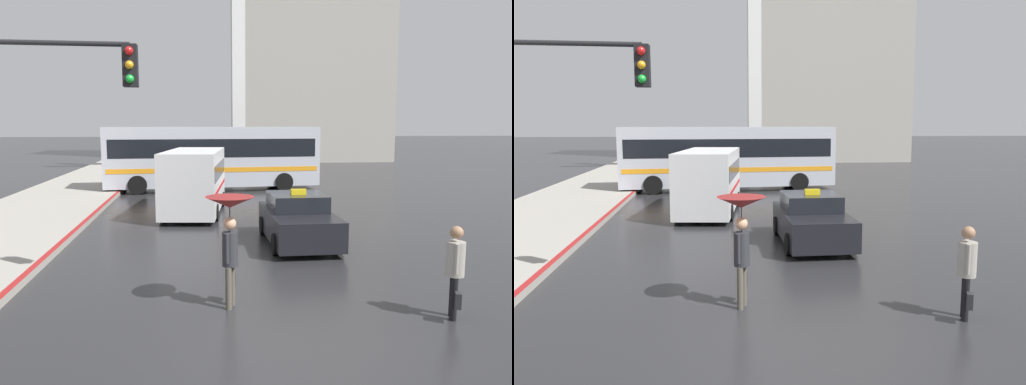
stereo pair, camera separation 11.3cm
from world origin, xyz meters
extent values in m
plane|color=#262628|center=(0.00, 0.00, 0.00)|extent=(300.00, 300.00, 0.00)
cube|color=black|center=(1.60, 7.19, 0.57)|extent=(1.80, 4.00, 0.81)
cube|color=black|center=(1.60, 7.39, 1.22)|extent=(1.58, 1.80, 0.48)
cylinder|color=black|center=(2.45, 5.95, 0.30)|extent=(0.20, 0.60, 0.60)
cylinder|color=black|center=(0.74, 5.95, 0.30)|extent=(0.20, 0.60, 0.60)
cylinder|color=black|center=(2.45, 8.43, 0.30)|extent=(0.20, 0.60, 0.60)
cylinder|color=black|center=(0.74, 8.43, 0.30)|extent=(0.20, 0.60, 0.60)
cube|color=yellow|center=(1.60, 7.19, 1.54)|extent=(0.44, 0.16, 0.16)
cube|color=silver|center=(-1.39, 12.73, 1.33)|extent=(2.67, 5.78, 2.32)
cube|color=black|center=(-1.39, 12.73, 1.74)|extent=(2.64, 5.34, 0.60)
cube|color=red|center=(-1.39, 12.73, 1.04)|extent=(2.67, 5.56, 0.14)
cylinder|color=black|center=(-0.65, 10.96, 0.32)|extent=(0.28, 0.65, 0.63)
cylinder|color=black|center=(-2.54, 11.19, 0.32)|extent=(0.28, 0.65, 0.63)
cylinder|color=black|center=(-0.24, 14.27, 0.32)|extent=(0.28, 0.65, 0.63)
cylinder|color=black|center=(-2.12, 14.51, 0.32)|extent=(0.28, 0.65, 0.63)
cube|color=#B2B7C1|center=(-0.40, 19.94, 1.81)|extent=(11.37, 3.26, 3.10)
cube|color=black|center=(-0.40, 19.94, 2.29)|extent=(10.81, 3.25, 0.94)
cube|color=orange|center=(-0.40, 19.94, 1.18)|extent=(11.04, 3.27, 0.24)
cylinder|color=black|center=(-4.23, 18.48, 0.48)|extent=(0.98, 0.35, 0.96)
cylinder|color=black|center=(-4.40, 20.87, 0.48)|extent=(0.98, 0.35, 0.96)
cylinder|color=black|center=(3.33, 19.00, 0.48)|extent=(0.98, 0.35, 0.96)
cylinder|color=black|center=(3.16, 21.39, 0.48)|extent=(0.98, 0.35, 0.96)
cylinder|color=#4C473D|center=(-0.80, 2.14, 0.41)|extent=(0.16, 0.16, 0.82)
cylinder|color=#4C473D|center=(-0.72, 2.34, 0.41)|extent=(0.16, 0.16, 0.82)
cylinder|color=#28282D|center=(-0.76, 2.24, 1.14)|extent=(0.39, 0.39, 0.65)
sphere|color=tan|center=(-0.76, 2.24, 1.63)|extent=(0.24, 0.24, 0.24)
cylinder|color=#28282D|center=(-0.83, 2.06, 1.19)|extent=(0.09, 0.09, 0.55)
cylinder|color=#28282D|center=(-0.69, 2.42, 1.19)|extent=(0.09, 0.09, 0.55)
cone|color=maroon|center=(-0.76, 2.24, 2.03)|extent=(0.92, 0.92, 0.21)
cylinder|color=black|center=(-0.76, 2.24, 1.70)|extent=(0.02, 0.02, 0.67)
cube|color=#262628|center=(-0.71, 2.51, 0.45)|extent=(0.16, 0.20, 0.28)
cylinder|color=black|center=(3.22, 1.31, 0.39)|extent=(0.16, 0.16, 0.79)
cylinder|color=black|center=(3.13, 1.11, 0.39)|extent=(0.16, 0.16, 0.79)
cylinder|color=gray|center=(3.17, 1.21, 1.10)|extent=(0.43, 0.43, 0.62)
sphere|color=#997051|center=(3.17, 1.21, 1.58)|extent=(0.23, 0.23, 0.23)
cylinder|color=gray|center=(3.25, 1.40, 1.15)|extent=(0.09, 0.09, 0.53)
cylinder|color=gray|center=(3.09, 1.02, 1.15)|extent=(0.09, 0.09, 0.53)
cube|color=#262628|center=(3.11, 0.93, 0.43)|extent=(0.16, 0.20, 0.28)
cylinder|color=black|center=(-4.24, 3.17, 4.99)|extent=(3.28, 0.10, 0.10)
cube|color=black|center=(-2.59, 3.17, 4.59)|extent=(0.28, 0.28, 0.80)
sphere|color=red|center=(-2.59, 3.01, 4.85)|extent=(0.16, 0.16, 0.16)
sphere|color=orange|center=(-2.59, 3.01, 4.59)|extent=(0.16, 0.16, 0.16)
sphere|color=green|center=(-2.59, 3.01, 4.33)|extent=(0.16, 0.16, 0.16)
cube|color=white|center=(1.78, 28.54, 10.56)|extent=(0.90, 0.90, 21.12)
camera|label=1|loc=(-1.42, -6.90, 3.45)|focal=35.00mm
camera|label=2|loc=(-1.30, -6.91, 3.45)|focal=35.00mm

